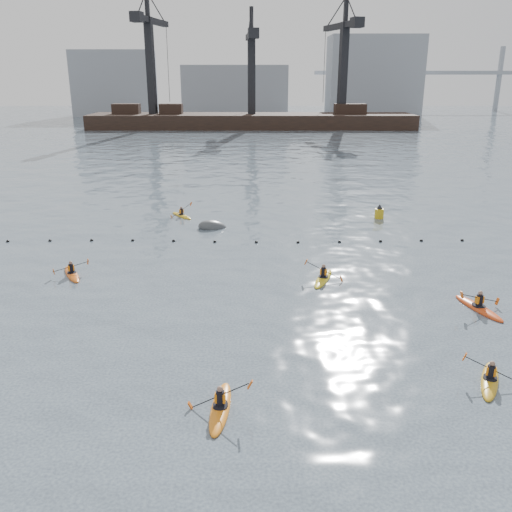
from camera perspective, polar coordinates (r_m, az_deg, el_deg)
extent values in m
plane|color=#313A47|center=(18.89, -3.14, -18.98)|extent=(400.00, 400.00, 0.00)
sphere|color=black|center=(43.10, -24.66, 1.40)|extent=(0.24, 0.24, 0.24)
sphere|color=black|center=(42.08, -20.86, 1.51)|extent=(0.24, 0.24, 0.24)
sphere|color=black|center=(41.19, -16.91, 1.58)|extent=(0.24, 0.24, 0.24)
sphere|color=black|center=(40.39, -12.85, 1.59)|extent=(0.24, 0.24, 0.24)
sphere|color=black|center=(39.70, -8.66, 1.56)|extent=(0.24, 0.24, 0.24)
sphere|color=black|center=(39.20, -4.36, 1.50)|extent=(0.24, 0.24, 0.24)
sphere|color=black|center=(38.96, 0.03, 1.45)|extent=(0.24, 0.24, 0.24)
sphere|color=black|center=(39.05, 4.44, 1.43)|extent=(0.24, 0.24, 0.24)
sphere|color=black|center=(39.48, 8.77, 1.46)|extent=(0.24, 0.24, 0.24)
sphere|color=black|center=(40.20, 12.97, 1.50)|extent=(0.24, 0.24, 0.24)
sphere|color=black|center=(41.12, 17.00, 1.54)|extent=(0.24, 0.24, 0.24)
sphere|color=black|center=(42.17, 20.87, 1.54)|extent=(0.24, 0.24, 0.24)
cube|color=black|center=(125.41, -0.46, 13.71)|extent=(72.00, 12.00, 4.50)
cube|color=black|center=(128.48, -13.50, 14.83)|extent=(6.00, 3.00, 2.20)
cube|color=black|center=(126.60, -8.93, 15.06)|extent=(5.00, 3.00, 2.20)
cube|color=black|center=(126.92, 9.87, 15.02)|extent=(7.00, 3.00, 2.20)
cube|color=black|center=(127.06, -11.03, 18.98)|extent=(1.85, 1.85, 20.00)
cube|color=black|center=(130.05, -10.85, 23.13)|extent=(4.31, 17.93, 1.20)
cube|color=black|center=(121.66, -12.45, 23.37)|extent=(2.62, 2.94, 2.00)
cube|color=black|center=(127.82, -11.40, 24.58)|extent=(0.93, 0.93, 5.00)
cube|color=black|center=(124.95, -0.48, 18.63)|extent=(1.73, 1.73, 17.00)
cube|color=black|center=(127.45, -0.57, 22.18)|extent=(2.50, 15.05, 1.20)
cube|color=black|center=(119.99, -0.27, 22.40)|extent=(2.42, 2.78, 2.00)
cube|color=black|center=(125.45, -0.49, 23.66)|extent=(0.87, 0.87, 5.00)
cube|color=black|center=(126.40, 9.15, 18.86)|extent=(1.96, 1.96, 19.00)
cube|color=black|center=(129.12, 8.87, 22.82)|extent=(5.56, 16.73, 1.20)
cube|color=black|center=(121.38, 10.60, 23.02)|extent=(2.80, 3.08, 2.00)
cube|color=black|center=(127.07, 9.45, 24.27)|extent=(0.98, 0.98, 5.00)
cube|color=gray|center=(169.98, -14.62, 17.17)|extent=(22.00, 14.00, 18.00)
cube|color=gray|center=(165.12, -2.17, 17.01)|extent=(30.00, 14.00, 14.00)
cube|color=gray|center=(168.42, 12.26, 18.02)|extent=(26.00, 14.00, 22.00)
cube|color=gray|center=(192.68, 17.14, 17.96)|extent=(70.00, 2.00, 1.20)
cylinder|color=gray|center=(187.22, 9.37, 17.89)|extent=(1.60, 1.60, 20.00)
cylinder|color=gray|center=(201.13, 24.20, 16.62)|extent=(1.60, 1.60, 20.00)
ellipsoid|color=orange|center=(20.37, -3.77, -15.72)|extent=(0.91, 3.43, 0.34)
cylinder|color=black|center=(20.30, -3.78, -15.40)|extent=(0.68, 0.68, 0.06)
cylinder|color=black|center=(20.13, -3.79, -14.69)|extent=(0.32, 0.32, 0.55)
cube|color=orange|center=(20.12, -3.79, -14.64)|extent=(0.40, 0.26, 0.36)
sphere|color=#8C6651|center=(19.93, -3.82, -13.80)|extent=(0.22, 0.22, 0.22)
cylinder|color=black|center=(20.07, -3.80, -14.44)|extent=(2.09, 0.18, 1.11)
cube|color=#D85914|center=(20.51, -6.88, -15.43)|extent=(0.22, 0.16, 0.34)
cube|color=#D85914|center=(19.70, -0.62, -13.37)|extent=(0.22, 0.16, 0.34)
ellipsoid|color=#C59117|center=(23.77, 23.38, -11.96)|extent=(1.93, 3.20, 0.32)
cylinder|color=black|center=(23.71, 23.42, -11.68)|extent=(0.80, 0.80, 0.06)
cylinder|color=black|center=(23.57, 23.51, -11.09)|extent=(0.30, 0.30, 0.52)
cube|color=orange|center=(23.56, 23.52, -11.04)|extent=(0.42, 0.35, 0.34)
sphere|color=#8C6651|center=(23.41, 23.62, -10.33)|extent=(0.21, 0.21, 0.21)
cylinder|color=black|center=(23.53, 23.54, -10.87)|extent=(1.94, 0.91, 0.72)
cube|color=#D85914|center=(23.37, 21.11, -9.85)|extent=(0.20, 0.19, 0.34)
ellipsoid|color=#CC5513|center=(34.54, -18.81, -1.85)|extent=(2.07, 3.08, 0.32)
cylinder|color=black|center=(34.50, -18.83, -1.65)|extent=(0.80, 0.80, 0.06)
cylinder|color=black|center=(34.41, -18.88, -1.22)|extent=(0.30, 0.30, 0.51)
cube|color=orange|center=(34.40, -18.88, -1.18)|extent=(0.42, 0.36, 0.34)
sphere|color=#8C6651|center=(34.30, -18.94, -0.67)|extent=(0.21, 0.21, 0.21)
cylinder|color=black|center=(34.38, -18.90, -1.06)|extent=(1.91, 1.06, 0.35)
cube|color=#D85914|center=(34.30, -20.52, -1.55)|extent=(0.15, 0.17, 0.34)
cube|color=#D85914|center=(34.49, -17.28, -0.57)|extent=(0.15, 0.17, 0.34)
ellipsoid|color=gold|center=(32.25, 7.08, -2.40)|extent=(1.79, 3.40, 0.34)
cylinder|color=black|center=(32.20, 7.09, -2.17)|extent=(0.81, 0.81, 0.06)
cylinder|color=black|center=(32.10, 7.11, -1.68)|extent=(0.32, 0.32, 0.55)
cube|color=orange|center=(32.09, 7.12, -1.64)|extent=(0.44, 0.35, 0.36)
sphere|color=#8C6651|center=(31.97, 7.14, -1.05)|extent=(0.22, 0.22, 0.22)
cylinder|color=black|center=(32.06, 7.12, -1.50)|extent=(2.05, 0.78, 0.88)
cube|color=#D85914|center=(32.17, 5.29, -0.62)|extent=(0.22, 0.20, 0.35)
cube|color=#D85914|center=(32.00, 8.97, -2.38)|extent=(0.22, 0.20, 0.35)
ellipsoid|color=#D34113|center=(30.33, 22.36, -5.11)|extent=(1.78, 3.63, 0.36)
cylinder|color=black|center=(30.28, 22.40, -4.86)|extent=(0.85, 0.85, 0.07)
cylinder|color=black|center=(30.16, 22.47, -4.31)|extent=(0.34, 0.34, 0.58)
cube|color=orange|center=(30.16, 22.48, -4.27)|extent=(0.46, 0.36, 0.38)
sphere|color=#8C6651|center=(30.02, 22.56, -3.62)|extent=(0.24, 0.24, 0.24)
cylinder|color=black|center=(30.12, 22.50, -4.11)|extent=(2.27, 0.76, 0.76)
cube|color=#D85914|center=(30.97, 24.05, -4.38)|extent=(0.21, 0.20, 0.38)
cube|color=#D85914|center=(29.30, 20.85, -3.82)|extent=(0.21, 0.20, 0.38)
ellipsoid|color=gold|center=(46.78, -7.84, 4.21)|extent=(2.29, 2.76, 0.30)
cylinder|color=black|center=(46.75, -7.84, 4.36)|extent=(0.79, 0.79, 0.06)
cylinder|color=black|center=(46.69, -7.86, 4.67)|extent=(0.28, 0.28, 0.49)
cube|color=orange|center=(46.69, -7.86, 4.69)|extent=(0.39, 0.37, 0.32)
sphere|color=#8C6651|center=(46.61, -7.87, 5.06)|extent=(0.20, 0.20, 0.20)
cylinder|color=black|center=(46.67, -7.86, 4.78)|extent=(1.50, 1.14, 0.96)
cube|color=#D85914|center=(46.33, -8.87, 4.08)|extent=(0.23, 0.22, 0.31)
cube|color=#D85914|center=(47.03, -6.87, 5.47)|extent=(0.23, 0.22, 0.31)
ellipsoid|color=#434648|center=(42.96, -4.57, 2.98)|extent=(2.83, 2.03, 1.64)
cylinder|color=gold|center=(46.79, 12.83, 4.28)|extent=(0.76, 0.76, 0.97)
cone|color=black|center=(46.62, 12.89, 5.12)|extent=(0.48, 0.48, 0.38)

